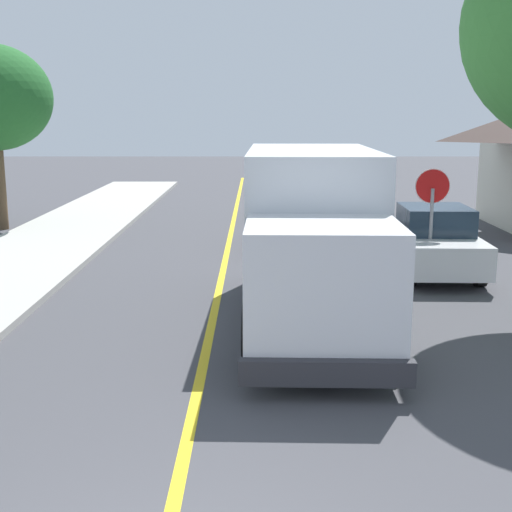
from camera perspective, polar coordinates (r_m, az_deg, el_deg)
centre_line_yellow at (r=14.99m, az=-3.33°, el=-3.17°), size 0.16×56.00×0.01m
box_truck at (r=12.81m, az=4.58°, el=2.30°), size 2.58×7.24×3.20m
parked_car_near at (r=20.01m, az=2.93°, el=2.91°), size 1.93×4.45×1.67m
parked_car_mid at (r=25.52m, az=3.42°, el=4.82°), size 1.88×4.43×1.67m
parked_van_across at (r=17.39m, az=14.39°, el=1.21°), size 1.93×4.45×1.67m
stop_sign at (r=16.21m, az=14.32°, el=4.28°), size 0.80×0.10×2.65m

